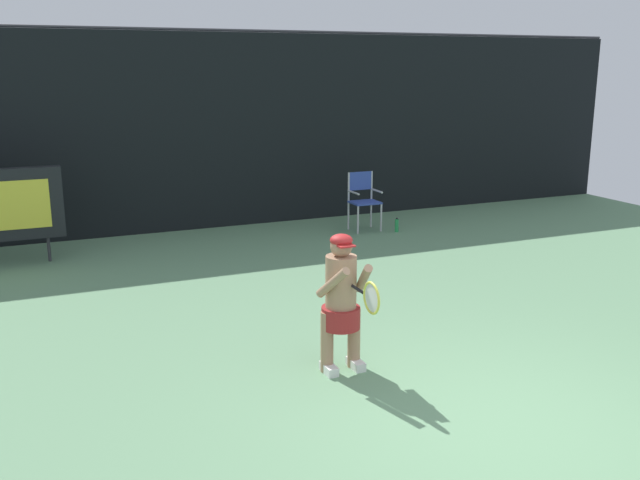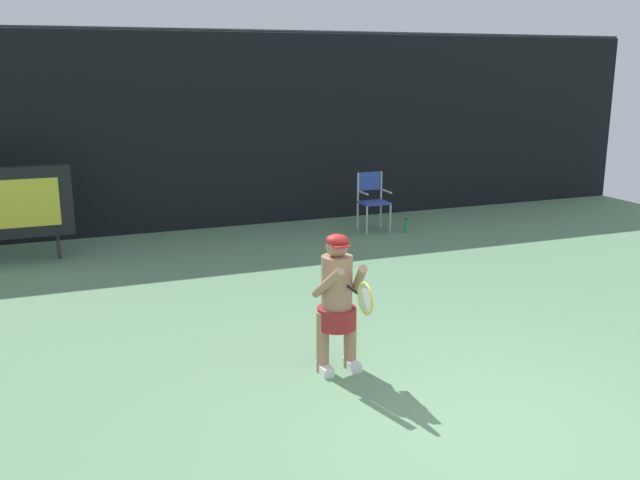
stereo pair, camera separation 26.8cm
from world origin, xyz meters
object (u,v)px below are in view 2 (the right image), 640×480
object	(u,v)px
water_bottle	(406,226)
tennis_player	(337,299)
umpire_chair	(373,198)
tennis_racket	(364,298)

from	to	relation	value
water_bottle	tennis_player	distance (m)	6.25
umpire_chair	tennis_racket	bearing A→B (deg)	-116.28
umpire_chair	tennis_racket	size ratio (longest dim) A/B	1.79
umpire_chair	tennis_racket	world-z (taller)	umpire_chair
water_bottle	tennis_racket	distance (m)	6.66
water_bottle	tennis_player	xyz separation A→B (m)	(-3.53, -5.12, 0.63)
umpire_chair	tennis_racket	xyz separation A→B (m)	(-2.98, -6.04, 0.30)
tennis_player	tennis_racket	size ratio (longest dim) A/B	2.34
tennis_racket	tennis_player	bearing A→B (deg)	106.14
tennis_player	tennis_racket	xyz separation A→B (m)	(0.05, -0.51, 0.16)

